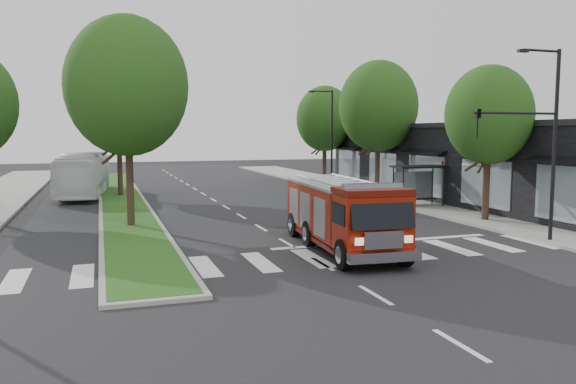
{
  "coord_description": "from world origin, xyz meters",
  "views": [
    {
      "loc": [
        -7.33,
        -22.01,
        4.63
      ],
      "look_at": [
        1.14,
        3.25,
        1.8
      ],
      "focal_mm": 35.0,
      "sensor_mm": 36.0,
      "label": 1
    }
  ],
  "objects": [
    {
      "name": "ground",
      "position": [
        0.0,
        0.0,
        0.0
      ],
      "size": [
        140.0,
        140.0,
        0.0
      ],
      "primitive_type": "plane",
      "color": "black",
      "rests_on": "ground"
    },
    {
      "name": "sidewalk_right",
      "position": [
        12.5,
        10.0,
        0.07
      ],
      "size": [
        5.0,
        80.0,
        0.15
      ],
      "primitive_type": "cube",
      "color": "gray",
      "rests_on": "ground"
    },
    {
      "name": "median",
      "position": [
        -6.0,
        18.0,
        0.08
      ],
      "size": [
        3.0,
        50.0,
        0.15
      ],
      "color": "gray",
      "rests_on": "ground"
    },
    {
      "name": "storefront_row",
      "position": [
        17.0,
        10.0,
        2.5
      ],
      "size": [
        8.0,
        30.0,
        5.0
      ],
      "primitive_type": "cube",
      "color": "black",
      "rests_on": "ground"
    },
    {
      "name": "bus_shelter",
      "position": [
        11.2,
        8.15,
        2.04
      ],
      "size": [
        3.2,
        1.6,
        2.61
      ],
      "color": "black",
      "rests_on": "ground"
    },
    {
      "name": "tree_right_near",
      "position": [
        11.5,
        2.0,
        5.51
      ],
      "size": [
        4.4,
        4.4,
        8.05
      ],
      "color": "black",
      "rests_on": "ground"
    },
    {
      "name": "tree_right_mid",
      "position": [
        11.5,
        14.0,
        6.49
      ],
      "size": [
        5.6,
        5.6,
        9.72
      ],
      "color": "black",
      "rests_on": "ground"
    },
    {
      "name": "tree_right_far",
      "position": [
        11.5,
        24.0,
        5.84
      ],
      "size": [
        5.0,
        5.0,
        8.73
      ],
      "color": "black",
      "rests_on": "ground"
    },
    {
      "name": "tree_median_near",
      "position": [
        -6.0,
        6.0,
        6.81
      ],
      "size": [
        5.8,
        5.8,
        10.16
      ],
      "color": "black",
      "rests_on": "ground"
    },
    {
      "name": "tree_median_far",
      "position": [
        -6.0,
        20.0,
        6.49
      ],
      "size": [
        5.6,
        5.6,
        9.72
      ],
      "color": "black",
      "rests_on": "ground"
    },
    {
      "name": "streetlight_right_near",
      "position": [
        9.61,
        -3.5,
        4.67
      ],
      "size": [
        4.08,
        0.22,
        8.0
      ],
      "color": "black",
      "rests_on": "ground"
    },
    {
      "name": "streetlight_right_far",
      "position": [
        10.35,
        20.0,
        4.48
      ],
      "size": [
        2.11,
        0.2,
        8.0
      ],
      "color": "black",
      "rests_on": "ground"
    },
    {
      "name": "fire_engine",
      "position": [
        1.69,
        -1.87,
        1.39
      ],
      "size": [
        3.09,
        8.52,
        2.9
      ],
      "rotation": [
        0.0,
        0.0,
        -0.07
      ],
      "color": "#4E0C04",
      "rests_on": "ground"
    },
    {
      "name": "city_bus",
      "position": [
        -8.5,
        21.32,
        1.58
      ],
      "size": [
        3.7,
        11.56,
        3.17
      ],
      "primitive_type": "imported",
      "rotation": [
        0.0,
        0.0,
        -0.09
      ],
      "color": "silver",
      "rests_on": "ground"
    }
  ]
}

